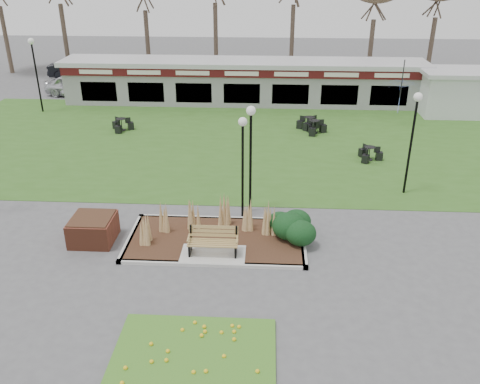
# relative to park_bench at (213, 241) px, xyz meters

# --- Properties ---
(ground) EXTENTS (100.00, 100.00, 0.00)m
(ground) POSITION_rel_park_bench_xyz_m (0.00, -0.25, -0.59)
(ground) COLOR #515154
(ground) RESTS_ON ground
(lawn) EXTENTS (34.00, 16.00, 0.02)m
(lawn) POSITION_rel_park_bench_xyz_m (0.00, 11.75, -0.58)
(lawn) COLOR #325B1C
(lawn) RESTS_ON ground
(flower_bed) EXTENTS (4.20, 3.00, 0.16)m
(flower_bed) POSITION_rel_park_bench_xyz_m (0.00, -4.85, -0.52)
(flower_bed) COLOR #347421
(flower_bed) RESTS_ON ground
(planting_bed) EXTENTS (6.75, 3.40, 1.27)m
(planting_bed) POSITION_rel_park_bench_xyz_m (1.27, 1.10, -0.22)
(planting_bed) COLOR #362015
(planting_bed) RESTS_ON ground
(park_bench) EXTENTS (1.70, 0.66, 0.93)m
(park_bench) POSITION_rel_park_bench_xyz_m (0.00, 0.00, 0.00)
(park_bench) COLOR olive
(park_bench) RESTS_ON ground
(brick_planter) EXTENTS (1.50, 1.50, 0.95)m
(brick_planter) POSITION_rel_park_bench_xyz_m (-4.40, 0.75, -0.11)
(brick_planter) COLOR brown
(brick_planter) RESTS_ON ground
(food_pavilion) EXTENTS (24.60, 3.40, 2.90)m
(food_pavilion) POSITION_rel_park_bench_xyz_m (0.00, 19.71, 0.89)
(food_pavilion) COLOR gray
(food_pavilion) RESTS_ON ground
(service_hut) EXTENTS (4.40, 3.40, 2.83)m
(service_hut) POSITION_rel_park_bench_xyz_m (13.50, 17.75, 0.86)
(service_hut) COLOR silver
(service_hut) RESTS_ON ground
(lamp_post_near_left) EXTENTS (0.36, 0.36, 4.34)m
(lamp_post_near_left) POSITION_rel_park_bench_xyz_m (1.13, 3.40, 2.57)
(lamp_post_near_left) COLOR black
(lamp_post_near_left) RESTS_ON ground
(lamp_post_near_right) EXTENTS (0.33, 0.33, 4.04)m
(lamp_post_near_right) POSITION_rel_park_bench_xyz_m (0.85, 2.95, 2.35)
(lamp_post_near_right) COLOR black
(lamp_post_near_right) RESTS_ON ground
(lamp_post_mid_right) EXTENTS (0.37, 0.37, 4.41)m
(lamp_post_mid_right) POSITION_rel_park_bench_xyz_m (7.71, 5.47, 2.62)
(lamp_post_mid_right) COLOR black
(lamp_post_mid_right) RESTS_ON ground
(lamp_post_far_left) EXTENTS (0.39, 0.39, 4.67)m
(lamp_post_far_left) POSITION_rel_park_bench_xyz_m (-12.97, 16.75, 2.82)
(lamp_post_far_left) COLOR black
(lamp_post_far_left) RESTS_ON ground
(bistro_set_a) EXTENTS (1.33, 1.23, 0.71)m
(bistro_set_a) POSITION_rel_park_bench_xyz_m (-6.74, 13.17, -0.33)
(bistro_set_a) COLOR black
(bistro_set_a) RESTS_ON ground
(bistro_set_b) EXTENTS (1.41, 1.34, 0.76)m
(bistro_set_b) POSITION_rel_park_bench_xyz_m (4.18, 13.94, -0.32)
(bistro_set_b) COLOR black
(bistro_set_b) RESTS_ON ground
(bistro_set_c) EXTENTS (1.37, 1.37, 0.75)m
(bistro_set_c) POSITION_rel_park_bench_xyz_m (4.43, 13.34, -0.32)
(bistro_set_c) COLOR black
(bistro_set_c) RESTS_ON ground
(bistro_set_d) EXTENTS (1.13, 1.29, 0.69)m
(bistro_set_d) POSITION_rel_park_bench_xyz_m (6.86, 9.27, -0.34)
(bistro_set_d) COLOR black
(bistro_set_d) RESTS_ON ground
(patio_umbrella) EXTENTS (2.71, 2.74, 2.79)m
(patio_umbrella) POSITION_rel_park_bench_xyz_m (9.49, 15.09, 1.18)
(patio_umbrella) COLOR black
(patio_umbrella) RESTS_ON ground
(car_silver) EXTENTS (4.73, 2.83, 1.51)m
(car_silver) POSITION_rel_park_bench_xyz_m (-12.14, 20.75, 0.17)
(car_silver) COLOR silver
(car_silver) RESTS_ON ground
(car_black) EXTENTS (4.88, 2.39, 1.54)m
(car_black) POSITION_rel_park_bench_xyz_m (-14.05, 26.75, 0.18)
(car_black) COLOR black
(car_black) RESTS_ON ground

